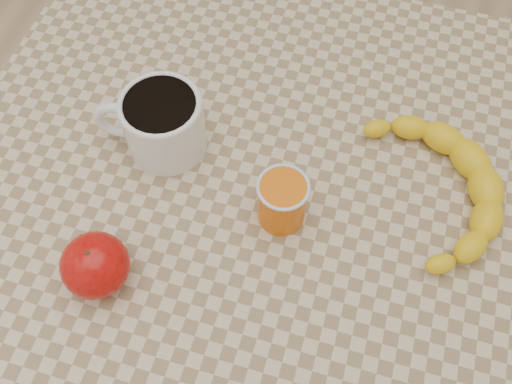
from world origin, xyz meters
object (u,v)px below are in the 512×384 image
(orange_juice_glass, at_px, (282,201))
(apple, at_px, (95,265))
(banana, at_px, (440,187))
(table, at_px, (256,230))
(coffee_mug, at_px, (161,122))

(orange_juice_glass, xyz_separation_m, apple, (-0.17, -0.13, -0.00))
(apple, height_order, banana, apple)
(table, relative_size, apple, 7.97)
(banana, bearing_deg, orange_juice_glass, -177.32)
(coffee_mug, xyz_separation_m, banana, (0.34, 0.02, -0.03))
(apple, bearing_deg, coffee_mug, 88.61)
(orange_juice_glass, relative_size, banana, 0.23)
(table, bearing_deg, apple, -134.01)
(orange_juice_glass, distance_m, banana, 0.19)
(orange_juice_glass, relative_size, apple, 0.71)
(coffee_mug, relative_size, banana, 0.48)
(orange_juice_glass, height_order, apple, same)
(coffee_mug, distance_m, orange_juice_glass, 0.18)
(orange_juice_glass, bearing_deg, table, 161.61)
(coffee_mug, height_order, apple, coffee_mug)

